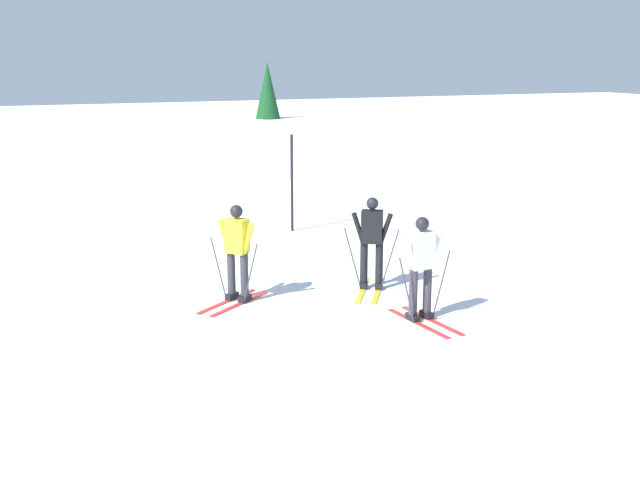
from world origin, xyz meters
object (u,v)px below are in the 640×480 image
skier_white (421,266)px  trail_marker_pole (292,183)px  skier_black (372,241)px  conifer_far_left (268,107)px  skier_yellow (237,250)px

skier_white → trail_marker_pole: 7.03m
skier_white → skier_black: bearing=89.2°
skier_white → conifer_far_left: conifer_far_left is taller
skier_black → trail_marker_pole: (0.35, 5.14, 0.26)m
skier_yellow → conifer_far_left: 16.38m
skier_yellow → trail_marker_pole: trail_marker_pole is taller
skier_white → skier_yellow: 3.22m
skier_white → trail_marker_pole: bearing=86.9°
skier_black → skier_white: size_ratio=1.00×
skier_yellow → skier_white: bearing=-40.5°
skier_white → conifer_far_left: bearing=79.4°
skier_black → conifer_far_left: conifer_far_left is taller
trail_marker_pole → conifer_far_left: bearing=74.5°
skier_yellow → trail_marker_pole: size_ratio=0.73×
skier_black → conifer_far_left: size_ratio=0.44×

